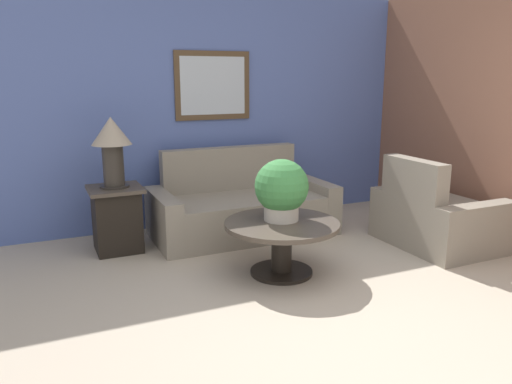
# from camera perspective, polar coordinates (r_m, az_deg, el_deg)

# --- Properties ---
(ground_plane) EXTENTS (20.00, 20.00, 0.00)m
(ground_plane) POSITION_cam_1_polar(r_m,az_deg,el_deg) (3.59, 13.37, -15.01)
(ground_plane) COLOR tan
(wall_back) EXTENTS (6.54, 0.09, 2.60)m
(wall_back) POSITION_cam_1_polar(r_m,az_deg,el_deg) (5.78, -4.14, 9.48)
(wall_back) COLOR #5166A8
(wall_back) RESTS_ON ground_plane
(wall_right) EXTENTS (0.06, 4.92, 2.60)m
(wall_right) POSITION_cam_1_polar(r_m,az_deg,el_deg) (5.84, 23.47, 8.41)
(wall_right) COLOR brown
(wall_right) RESTS_ON ground_plane
(couch_main) EXTENTS (1.92, 0.92, 0.90)m
(couch_main) POSITION_cam_1_polar(r_m,az_deg,el_deg) (5.39, -1.69, -1.82)
(couch_main) COLOR gray
(couch_main) RESTS_ON ground_plane
(armchair) EXTENTS (0.89, 1.11, 0.90)m
(armchair) POSITION_cam_1_polar(r_m,az_deg,el_deg) (5.32, 19.89, -2.83)
(armchair) COLOR gray
(armchair) RESTS_ON ground_plane
(coffee_table) EXTENTS (0.98, 0.98, 0.46)m
(coffee_table) POSITION_cam_1_polar(r_m,az_deg,el_deg) (4.28, 2.96, -5.08)
(coffee_table) COLOR black
(coffee_table) RESTS_ON ground_plane
(side_table) EXTENTS (0.50, 0.50, 0.63)m
(side_table) POSITION_cam_1_polar(r_m,az_deg,el_deg) (5.03, -15.62, -2.92)
(side_table) COLOR black
(side_table) RESTS_ON ground_plane
(table_lamp) EXTENTS (0.37, 0.37, 0.67)m
(table_lamp) POSITION_cam_1_polar(r_m,az_deg,el_deg) (4.88, -16.15, 5.48)
(table_lamp) COLOR #2D2823
(table_lamp) RESTS_ON side_table
(potted_plant_on_table) EXTENTS (0.46, 0.46, 0.53)m
(potted_plant_on_table) POSITION_cam_1_polar(r_m,az_deg,el_deg) (4.23, 2.94, 0.35)
(potted_plant_on_table) COLOR beige
(potted_plant_on_table) RESTS_ON coffee_table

